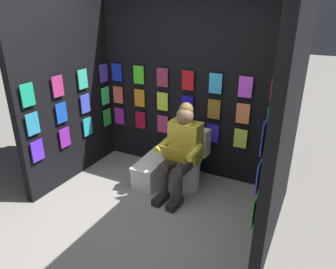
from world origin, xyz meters
TOP-DOWN VIEW (x-y plane):
  - ground_plane at (0.00, 0.00)m, footprint 30.00×30.00m
  - display_wall_back at (0.00, -1.74)m, footprint 2.76×0.14m
  - display_wall_left at (-1.38, -0.84)m, footprint 0.14×1.69m
  - display_wall_right at (1.38, -0.84)m, footprint 0.14×1.69m
  - toilet at (-0.20, -1.29)m, footprint 0.41×0.56m
  - person_reading at (-0.19, -1.06)m, footprint 0.54×0.70m
  - comic_longbox_near at (0.29, -1.19)m, footprint 0.34×0.79m

SIDE VIEW (x-z plane):
  - ground_plane at x=0.00m, z-range 0.00..0.00m
  - comic_longbox_near at x=0.29m, z-range 0.00..0.33m
  - toilet at x=-0.20m, z-range -0.06..0.71m
  - person_reading at x=-0.19m, z-range 0.00..1.20m
  - display_wall_back at x=0.00m, z-range 0.00..2.49m
  - display_wall_left at x=-1.38m, z-range 0.00..2.49m
  - display_wall_right at x=1.38m, z-range 0.00..2.49m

